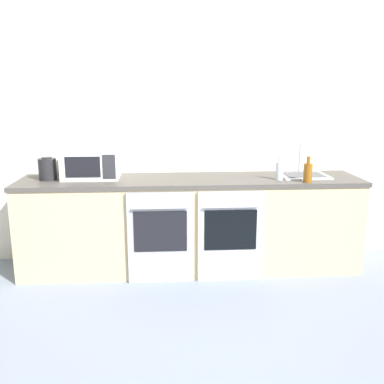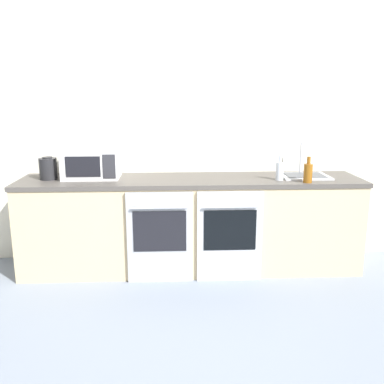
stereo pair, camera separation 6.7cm
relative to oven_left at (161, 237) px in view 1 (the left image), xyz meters
The scene contains 10 objects.
ground_plane 1.40m from the oven_left, 77.52° to the right, with size 16.00×16.00×0.00m, color gray.
wall_back 1.14m from the oven_left, 66.85° to the left, with size 10.00×0.06×2.60m.
counter_back 0.44m from the oven_left, 48.90° to the left, with size 3.19×0.65×0.88m.
oven_left is the anchor object (origin of this frame).
oven_right 0.62m from the oven_left, ahead, with size 0.58×0.06×0.83m.
microwave 0.96m from the oven_left, 147.33° to the left, with size 0.52×0.37×0.27m.
bottle_amber 1.43m from the oven_left, ahead, with size 0.08×0.08×0.23m.
bottle_clear 1.24m from the oven_left, 10.83° to the left, with size 0.07×0.07×0.22m.
kettle 1.22m from the oven_left, 161.31° to the left, with size 0.16×0.16×0.21m.
sink 1.49m from the oven_left, 14.50° to the left, with size 0.45×0.37×0.31m.
Camera 1 is at (-0.25, -2.27, 1.67)m, focal length 40.00 mm.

